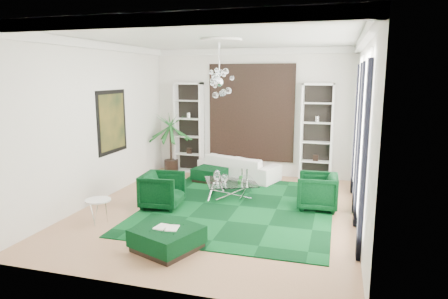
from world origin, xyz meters
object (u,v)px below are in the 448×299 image
(side_table, at_px, (99,212))
(palm, at_px, (171,135))
(coffee_table, at_px, (231,189))
(sofa, at_px, (239,167))
(armchair_left, at_px, (162,190))
(ottoman_front, at_px, (167,239))
(ottoman_side, at_px, (212,174))
(armchair_right, at_px, (317,191))

(side_table, height_order, palm, palm)
(palm, bearing_deg, coffee_table, -38.89)
(sofa, height_order, armchair_left, armchair_left)
(ottoman_front, bearing_deg, side_table, 157.64)
(sofa, distance_m, ottoman_front, 5.16)
(ottoman_side, height_order, side_table, side_table)
(ottoman_front, height_order, palm, palm)
(ottoman_front, bearing_deg, ottoman_side, 98.25)
(ottoman_side, bearing_deg, palm, 156.91)
(ottoman_front, distance_m, side_table, 2.03)
(armchair_right, bearing_deg, ottoman_front, -40.88)
(armchair_left, xyz_separation_m, side_table, (-0.83, -1.31, -0.16))
(sofa, bearing_deg, ottoman_side, 57.97)
(armchair_right, height_order, coffee_table, armchair_right)
(side_table, bearing_deg, armchair_left, 57.67)
(armchair_left, distance_m, coffee_table, 1.78)
(armchair_right, distance_m, ottoman_front, 3.82)
(armchair_left, bearing_deg, ottoman_front, -158.35)
(ottoman_front, bearing_deg, armchair_left, 116.72)
(ottoman_side, xyz_separation_m, ottoman_front, (0.67, -4.61, 0.00))
(armchair_right, relative_size, side_table, 1.72)
(armchair_right, relative_size, ottoman_side, 0.99)
(sofa, height_order, armchair_right, armchair_right)
(ottoman_side, xyz_separation_m, palm, (-1.54, 0.66, 1.00))
(ottoman_front, bearing_deg, sofa, 90.00)
(coffee_table, height_order, palm, palm)
(armchair_right, xyz_separation_m, side_table, (-4.26, -2.21, -0.16))
(sofa, bearing_deg, armchair_left, 89.96)
(side_table, bearing_deg, palm, 94.27)
(sofa, bearing_deg, ottoman_front, 108.79)
(coffee_table, distance_m, side_table, 3.29)
(ottoman_front, bearing_deg, coffee_table, 85.34)
(armchair_right, xyz_separation_m, ottoman_side, (-3.06, 1.63, -0.21))
(armchair_left, bearing_deg, ottoman_side, -13.60)
(armchair_left, xyz_separation_m, ottoman_side, (0.38, 2.53, -0.21))
(ottoman_side, distance_m, side_table, 4.02)
(sofa, xyz_separation_m, ottoman_front, (0.00, -5.15, -0.15))
(armchair_left, height_order, palm, palm)
(armchair_left, bearing_deg, coffee_table, -52.98)
(armchair_left, distance_m, ottoman_side, 2.56)
(ottoman_side, height_order, ottoman_front, same)
(sofa, bearing_deg, side_table, 85.61)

